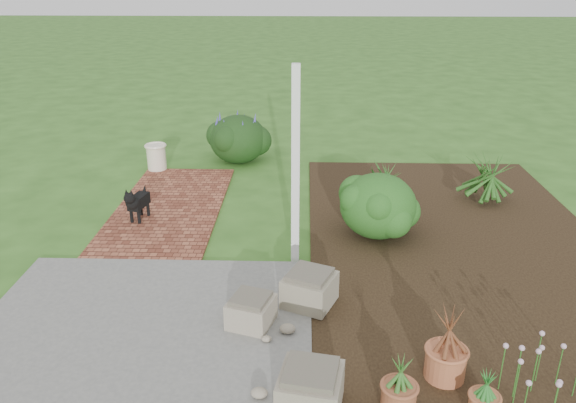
{
  "coord_description": "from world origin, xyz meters",
  "views": [
    {
      "loc": [
        0.41,
        -6.28,
        3.48
      ],
      "look_at": [
        0.2,
        0.4,
        0.7
      ],
      "focal_mm": 35.0,
      "sensor_mm": 36.0,
      "label": 1
    }
  ],
  "objects_px": {
    "stone_trough_near": "(310,391)",
    "evergreen_shrub": "(378,204)",
    "black_dog": "(137,201)",
    "cream_ceramic_urn": "(156,157)"
  },
  "relations": [
    {
      "from": "stone_trough_near",
      "to": "evergreen_shrub",
      "type": "distance_m",
      "value": 3.57
    },
    {
      "from": "black_dog",
      "to": "stone_trough_near",
      "type": "bearing_deg",
      "value": -43.64
    },
    {
      "from": "stone_trough_near",
      "to": "evergreen_shrub",
      "type": "bearing_deg",
      "value": 74.51
    },
    {
      "from": "black_dog",
      "to": "evergreen_shrub",
      "type": "height_order",
      "value": "evergreen_shrub"
    },
    {
      "from": "cream_ceramic_urn",
      "to": "evergreen_shrub",
      "type": "distance_m",
      "value": 4.57
    },
    {
      "from": "stone_trough_near",
      "to": "cream_ceramic_urn",
      "type": "distance_m",
      "value": 6.65
    },
    {
      "from": "black_dog",
      "to": "cream_ceramic_urn",
      "type": "relative_size",
      "value": 1.28
    },
    {
      "from": "black_dog",
      "to": "cream_ceramic_urn",
      "type": "bearing_deg",
      "value": 109.75
    },
    {
      "from": "cream_ceramic_urn",
      "to": "evergreen_shrub",
      "type": "bearing_deg",
      "value": -34.76
    },
    {
      "from": "cream_ceramic_urn",
      "to": "evergreen_shrub",
      "type": "xyz_separation_m",
      "value": [
        3.75,
        -2.6,
        0.21
      ]
    }
  ]
}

